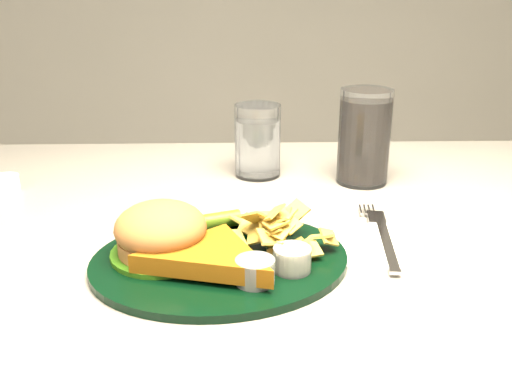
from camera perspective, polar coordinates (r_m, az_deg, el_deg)
dinner_plate at (r=0.59m, az=-3.65°, el=-4.57°), size 0.31×0.27×0.06m
water_glass at (r=0.86m, az=0.17°, el=5.15°), size 0.09×0.09×0.11m
cola_glass at (r=0.84m, az=10.76°, el=5.45°), size 0.08×0.08×0.14m
fork_napkin at (r=0.66m, az=12.83°, el=-4.98°), size 0.14×0.17×0.01m
ramekin at (r=0.87m, az=-23.72°, el=0.70°), size 0.04×0.04×0.02m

